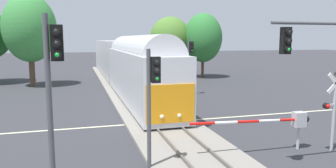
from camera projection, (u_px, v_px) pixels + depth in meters
name	position (u px, v px, depth m)	size (l,w,h in m)	color
ground_plane	(159.00, 122.00, 20.19)	(220.00, 220.00, 0.00)	#333338
road_centre_stripe	(159.00, 122.00, 20.18)	(44.00, 0.20, 0.01)	beige
railway_track	(159.00, 121.00, 20.17)	(4.40, 80.00, 0.32)	gray
commuter_train	(121.00, 60.00, 36.22)	(3.04, 42.71, 5.16)	silver
crossing_gate_near	(287.00, 121.00, 14.93)	(5.99, 0.40, 1.80)	#B7B7BC
crossing_signal_mast	(335.00, 102.00, 14.69)	(1.36, 0.44, 3.79)	#B2B2B7
traffic_signal_median	(153.00, 90.00, 12.34)	(0.53, 0.38, 4.83)	#4C4C51
traffic_signal_near_left	(53.00, 85.00, 8.99)	(0.53, 0.38, 5.89)	#4C4C51
traffic_signal_far_side	(190.00, 57.00, 29.33)	(0.53, 0.38, 5.26)	#4C4C51
oak_behind_train	(30.00, 28.00, 34.65)	(5.63, 5.63, 9.99)	#4C3828
oak_far_right	(203.00, 38.00, 42.66)	(5.06, 5.06, 8.57)	#4C3828
elm_centre_background	(170.00, 39.00, 43.35)	(5.52, 5.52, 8.15)	#4C3828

